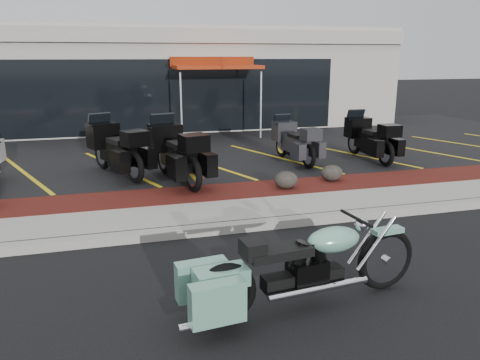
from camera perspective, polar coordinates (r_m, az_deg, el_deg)
name	(u,v)px	position (r m, az deg, el deg)	size (l,w,h in m)	color
ground	(271,249)	(7.42, 3.83, -8.38)	(90.00, 90.00, 0.00)	black
curb	(254,225)	(8.18, 1.77, -5.50)	(24.00, 0.25, 0.15)	gray
sidewalk	(244,212)	(8.81, 0.43, -3.96)	(24.00, 1.20, 0.15)	gray
mulch_bed	(228,194)	(9.92, -1.45, -1.76)	(24.00, 1.20, 0.16)	black
upper_lot	(187,148)	(15.07, -6.42, 3.95)	(26.00, 9.60, 0.15)	black
dealership_building	(163,77)	(21.03, -9.36, 12.26)	(18.00, 8.16, 4.00)	#9C988D
boulder_mid	(286,180)	(10.09, 5.62, 0.03)	(0.52, 0.43, 0.37)	black
boulder_right	(332,173)	(10.85, 11.13, 0.85)	(0.51, 0.42, 0.36)	black
hero_cruiser	(386,251)	(6.27, 17.35, -8.21)	(3.07, 0.78, 1.08)	#72B198
touring_black_front	(101,141)	(12.20, -16.54, 4.56)	(2.44, 0.93, 1.42)	black
touring_black_mid	(163,144)	(11.38, -9.32, 4.39)	(2.52, 0.96, 1.46)	black
touring_grey	(282,135)	(13.22, 5.15, 5.43)	(2.08, 0.79, 1.21)	#2C2C31
touring_black_rear	(355,132)	(13.90, 13.85, 5.71)	(2.23, 0.85, 1.30)	black
traffic_cone	(189,138)	(15.14, -6.26, 5.06)	(0.34, 0.34, 0.40)	orange
popup_canopy	(213,64)	(17.10, -3.34, 13.94)	(3.61, 3.61, 2.73)	silver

